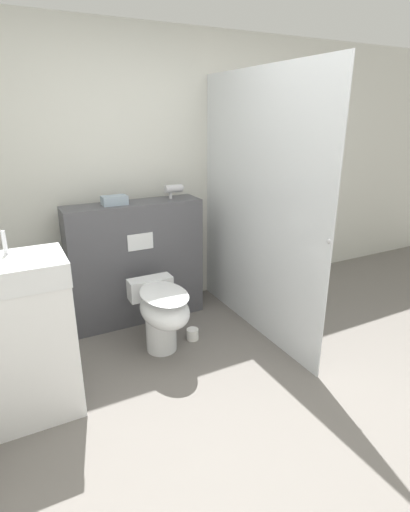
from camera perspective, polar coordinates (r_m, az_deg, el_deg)
ground_plane at (r=2.70m, az=10.48°, el=-22.20°), size 12.00×12.00×0.00m
wall_back at (r=3.77m, az=-6.94°, el=11.34°), size 8.00×0.06×2.50m
partition_panel at (r=3.59m, az=-9.78°, el=-0.94°), size 1.17×0.31×1.08m
shower_glass at (r=3.27m, az=7.40°, el=6.66°), size 0.04×1.70×2.12m
toilet at (r=3.12m, az=-6.17°, el=-7.91°), size 0.36×0.63×0.54m
sink_vanity at (r=2.66m, az=-24.72°, el=-10.89°), size 0.60×0.43×1.16m
hair_drier at (r=3.58m, az=-4.38°, el=9.56°), size 0.19×0.07×0.12m
folded_towel at (r=3.39m, az=-12.81°, el=7.77°), size 0.20×0.13×0.07m
spare_toilet_roll at (r=3.40m, az=-1.79°, el=-11.10°), size 0.10×0.10×0.09m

